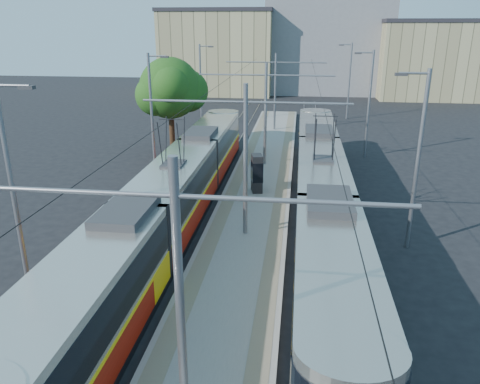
# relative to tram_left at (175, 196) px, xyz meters

# --- Properties ---
(ground) EXTENTS (160.00, 160.00, 0.00)m
(ground) POSITION_rel_tram_left_xyz_m (3.60, -8.84, -1.70)
(ground) COLOR black
(ground) RESTS_ON ground
(platform) EXTENTS (4.00, 50.00, 0.30)m
(platform) POSITION_rel_tram_left_xyz_m (3.60, 8.16, -1.55)
(platform) COLOR gray
(platform) RESTS_ON ground
(tactile_strip_left) EXTENTS (0.70, 50.00, 0.01)m
(tactile_strip_left) POSITION_rel_tram_left_xyz_m (2.15, 8.16, -1.40)
(tactile_strip_left) COLOR gray
(tactile_strip_left) RESTS_ON platform
(tactile_strip_right) EXTENTS (0.70, 50.00, 0.01)m
(tactile_strip_right) POSITION_rel_tram_left_xyz_m (5.05, 8.16, -1.40)
(tactile_strip_right) COLOR gray
(tactile_strip_right) RESTS_ON platform
(rails) EXTENTS (8.71, 70.00, 0.03)m
(rails) POSITION_rel_tram_left_xyz_m (3.60, 8.16, -1.69)
(rails) COLOR gray
(rails) RESTS_ON ground
(tram_left) EXTENTS (2.43, 32.16, 5.50)m
(tram_left) POSITION_rel_tram_left_xyz_m (0.00, 0.00, 0.00)
(tram_left) COLOR black
(tram_left) RESTS_ON ground
(tram_right) EXTENTS (2.43, 31.30, 5.50)m
(tram_right) POSITION_rel_tram_left_xyz_m (7.20, 1.75, 0.15)
(tram_right) COLOR black
(tram_right) RESTS_ON ground
(catenary) EXTENTS (9.20, 70.00, 7.00)m
(catenary) POSITION_rel_tram_left_xyz_m (3.60, 5.31, 2.82)
(catenary) COLOR slate
(catenary) RESTS_ON platform
(street_lamps) EXTENTS (15.18, 38.22, 8.00)m
(street_lamps) POSITION_rel_tram_left_xyz_m (3.60, 12.16, 2.48)
(street_lamps) COLOR slate
(street_lamps) RESTS_ON ground
(shelter) EXTENTS (0.83, 1.12, 2.24)m
(shelter) POSITION_rel_tram_left_xyz_m (3.59, 5.14, -0.23)
(shelter) COLOR black
(shelter) RESTS_ON platform
(tree) EXTENTS (5.14, 4.75, 7.47)m
(tree) POSITION_rel_tram_left_xyz_m (-3.69, 14.47, 3.34)
(tree) COLOR #382314
(tree) RESTS_ON ground
(building_left) EXTENTS (16.32, 12.24, 12.04)m
(building_left) POSITION_rel_tram_left_xyz_m (-6.40, 51.16, 4.32)
(building_left) COLOR tan
(building_left) RESTS_ON ground
(building_centre) EXTENTS (18.36, 14.28, 16.13)m
(building_centre) POSITION_rel_tram_left_xyz_m (9.60, 55.16, 6.37)
(building_centre) COLOR gray
(building_centre) RESTS_ON ground
(building_right) EXTENTS (14.28, 10.20, 10.56)m
(building_right) POSITION_rel_tram_left_xyz_m (23.60, 49.16, 3.59)
(building_right) COLOR tan
(building_right) RESTS_ON ground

